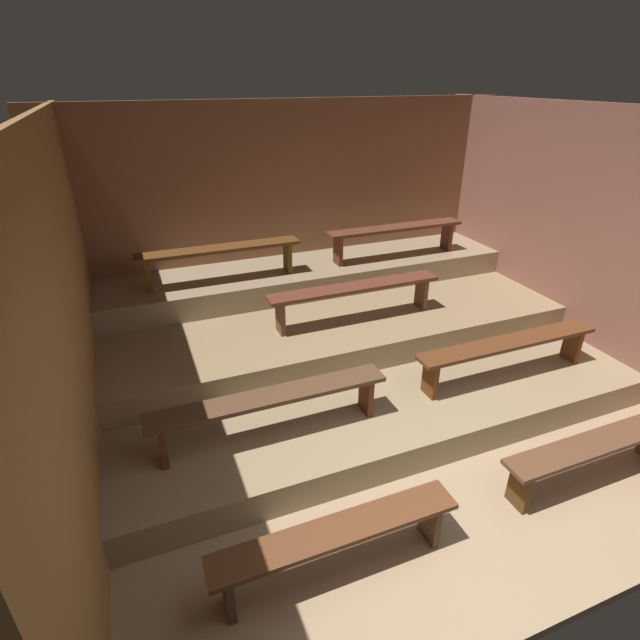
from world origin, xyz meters
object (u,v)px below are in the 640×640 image
object	(u,v)px
bench_floor_left	(337,538)
bench_lower_right	(508,348)
bench_lower_left	(271,403)
bench_middle_center	(355,292)
bench_floor_right	(595,449)
bench_upper_left	(220,254)
bench_upper_right	(395,232)

from	to	relation	value
bench_floor_left	bench_lower_right	bearing A→B (deg)	26.74
bench_lower_left	bench_middle_center	bearing A→B (deg)	42.25
bench_floor_right	bench_upper_left	size ratio (longest dim) A/B	0.91
bench_floor_right	bench_upper_left	xyz separation A→B (m)	(-2.26, 3.34, 0.86)
bench_upper_left	bench_floor_right	bearing A→B (deg)	-55.88
bench_lower_left	bench_floor_right	bearing A→B (deg)	-26.74
bench_floor_right	bench_upper_right	bearing A→B (deg)	89.79
bench_floor_left	bench_upper_right	distance (m)	4.12
bench_middle_center	bench_upper_left	bearing A→B (deg)	142.30
bench_middle_center	bench_floor_left	bearing A→B (deg)	-117.53
bench_floor_left	bench_upper_left	size ratio (longest dim) A/B	0.91
bench_upper_left	bench_floor_left	bearing A→B (deg)	-89.79
bench_floor_left	bench_lower_left	distance (m)	1.21
bench_floor_left	bench_lower_right	xyz separation A→B (m)	(2.33, 1.17, 0.29)
bench_middle_center	bench_lower_right	bearing A→B (deg)	-47.56
bench_lower_left	bench_lower_right	size ratio (longest dim) A/B	1.00
bench_floor_right	bench_middle_center	size ratio (longest dim) A/B	0.87
bench_floor_right	bench_upper_right	xyz separation A→B (m)	(0.01, 3.34, 0.86)
bench_floor_left	bench_upper_right	bearing A→B (deg)	55.88
bench_lower_left	bench_upper_right	world-z (taller)	bench_upper_right
bench_floor_right	bench_lower_left	bearing A→B (deg)	153.26
bench_floor_left	bench_lower_left	size ratio (longest dim) A/B	0.85
bench_lower_left	bench_middle_center	distance (m)	1.80
bench_upper_left	bench_lower_right	bearing A→B (deg)	-42.70
bench_lower_left	bench_middle_center	xyz separation A→B (m)	(1.32, 1.20, 0.29)
bench_floor_left	bench_floor_right	xyz separation A→B (m)	(2.25, 0.00, 0.00)
bench_lower_right	bench_upper_right	world-z (taller)	bench_upper_right
bench_upper_left	bench_upper_right	size ratio (longest dim) A/B	1.00
bench_lower_left	bench_upper_left	world-z (taller)	bench_upper_left
bench_floor_left	bench_upper_left	distance (m)	3.45
bench_lower_left	bench_lower_right	bearing A→B (deg)	0.00
bench_lower_right	bench_upper_left	xyz separation A→B (m)	(-2.34, 2.16, 0.57)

